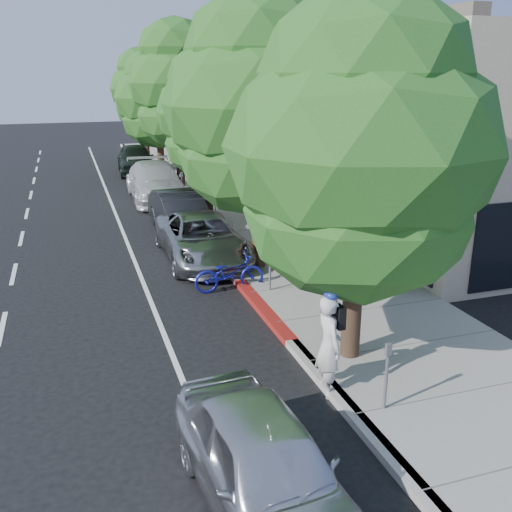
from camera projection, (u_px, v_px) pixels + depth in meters
name	position (u px, v px, depth m)	size (l,w,h in m)	color
ground	(276.00, 328.00, 13.55)	(120.00, 120.00, 0.00)	black
sidewalk	(260.00, 231.00, 21.44)	(4.60, 56.00, 0.15)	gray
curb	(200.00, 236.00, 20.75)	(0.30, 56.00, 0.15)	#9E998E
curb_red_segment	(263.00, 309.00, 14.43)	(0.32, 4.00, 0.15)	maroon
storefront_building	(327.00, 114.00, 31.58)	(10.00, 36.00, 7.00)	#BFB093
street_tree_0	(361.00, 151.00, 10.66)	(5.23, 5.23, 7.36)	black
street_tree_1	(259.00, 108.00, 15.93)	(5.49, 5.49, 8.03)	black
street_tree_2	(208.00, 115.00, 21.54)	(4.01, 4.01, 6.79)	black
street_tree_3	(177.00, 85.00, 26.66)	(4.63, 4.63, 8.20)	black
street_tree_4	(158.00, 99.00, 32.35)	(5.02, 5.02, 7.15)	black
street_tree_5	(143.00, 90.00, 37.67)	(4.43, 4.43, 7.36)	black
cyclist	(329.00, 346.00, 10.52)	(0.72, 0.47, 1.98)	silver
bicycle	(229.00, 273.00, 15.67)	(0.68, 1.96, 1.03)	#171AA0
silver_suv	(202.00, 239.00, 18.14)	(2.40, 5.21, 1.45)	#A1A1A6
dark_sedan	(181.00, 212.00, 21.29)	(1.62, 4.64, 1.53)	black
white_pickup	(156.00, 182.00, 26.67)	(2.40, 5.91, 1.72)	silver
dark_suv_far	(136.00, 159.00, 33.56)	(2.02, 5.01, 1.71)	black
near_car_a	(265.00, 467.00, 7.71)	(1.70, 4.23, 1.44)	silver
pedestrian	(282.00, 212.00, 20.48)	(0.79, 0.62, 1.63)	black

